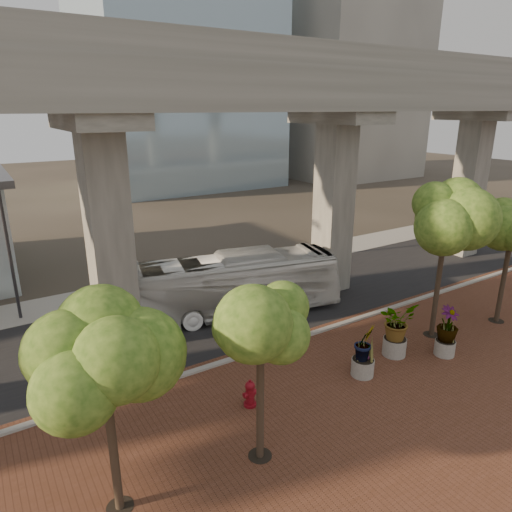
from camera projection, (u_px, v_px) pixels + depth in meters
ground at (260, 326)px, 21.37m from camera, size 160.00×160.00×0.00m
brick_plaza at (392, 420)px, 14.93m from camera, size 70.00×13.00×0.06m
asphalt_road at (238, 311)px, 22.98m from camera, size 90.00×8.00×0.04m
curb_strip at (285, 343)px, 19.74m from camera, size 70.00×0.25×0.16m
far_sidewalk at (193, 278)px, 27.39m from camera, size 90.00×3.00×0.06m
transit_viaduct at (237, 165)px, 20.72m from camera, size 72.00×5.60×12.40m
midrise_block at (346, 91)px, 65.89m from camera, size 18.00×16.00×24.00m
transit_bus at (230, 286)px, 22.15m from camera, size 11.19×4.88×3.04m
parked_car at (457, 225)px, 37.19m from camera, size 4.29×2.87×1.34m
fire_hydrant at (250, 393)px, 15.48m from camera, size 0.49×0.44×0.98m
planter_front at (397, 324)px, 18.40m from camera, size 2.11×2.11×2.32m
planter_right at (448, 326)px, 18.43m from camera, size 1.99×1.99×2.12m
planter_left at (364, 345)px, 17.01m from camera, size 1.91×1.91×2.10m
street_tree_far_west at (102, 352)px, 10.26m from camera, size 3.79×3.79×6.22m
street_tree_near_west at (260, 329)px, 12.08m from camera, size 3.13×3.13×5.58m
street_tree_near_east at (447, 219)px, 18.82m from camera, size 4.10×4.10×7.22m
streetlamp_west at (3, 218)px, 20.52m from camera, size 0.43×1.25×8.65m
streetlamp_east at (324, 187)px, 29.86m from camera, size 0.41×1.20×8.27m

